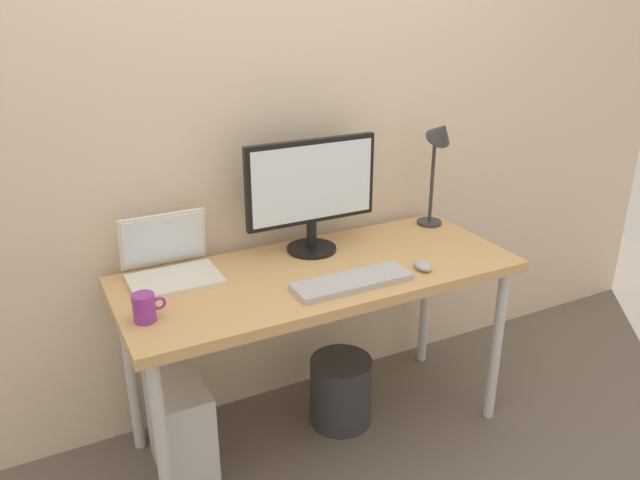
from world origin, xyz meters
The scene contains 11 objects.
ground_plane centered at (0.00, 0.00, 0.00)m, with size 6.00×6.00×0.00m, color #665B51.
back_wall centered at (0.00, 0.37, 1.30)m, with size 4.40×0.04×2.60m, color beige.
desk centered at (0.00, 0.00, 0.68)m, with size 1.52×0.62×0.75m.
monitor centered at (0.05, 0.18, 1.01)m, with size 0.54×0.20×0.46m.
laptop centered at (-0.52, 0.19, 0.81)m, with size 0.32×0.27×0.23m.
desk_lamp centered at (0.66, 0.18, 1.10)m, with size 0.11×0.16×0.49m.
keyboard centered at (0.04, -0.17, 0.76)m, with size 0.44×0.14×0.02m, color #B2B2B7.
mouse centered at (0.34, -0.18, 0.76)m, with size 0.06×0.09×0.03m, color #B2B2B7.
coffee_mug centered at (-0.67, -0.09, 0.79)m, with size 0.11×0.07×0.09m.
computer_tower centered at (-0.58, 0.02, 0.21)m, with size 0.18×0.36×0.42m, color silver.
wastebasket centered at (0.11, 0.02, 0.15)m, with size 0.26×0.26×0.30m, color #333338.
Camera 1 is at (-0.98, -1.92, 1.75)m, focal length 35.24 mm.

